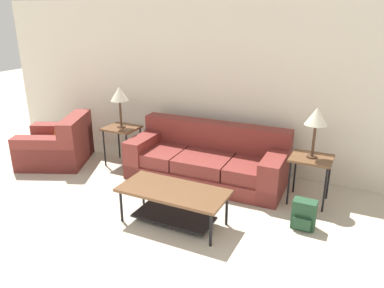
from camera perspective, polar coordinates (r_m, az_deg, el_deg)
name	(u,v)px	position (r m, az deg, el deg)	size (l,w,h in m)	color
wall_back	(231,88)	(5.90, 5.99, 8.56)	(9.08, 0.06, 2.60)	silver
couch	(208,161)	(5.65, 2.38, -2.58)	(2.36, 1.02, 0.82)	maroon
armchair	(58,146)	(6.66, -19.76, -0.29)	(1.33, 1.33, 0.80)	maroon
coffee_table	(173,198)	(4.49, -2.86, -8.26)	(1.30, 0.60, 0.45)	brown
side_table_left	(122,131)	(6.21, -10.65, 1.90)	(0.53, 0.47, 0.64)	brown
side_table_right	(311,162)	(5.11, 17.71, -2.69)	(0.53, 0.47, 0.64)	brown
table_lamp_left	(119,95)	(6.05, -11.01, 7.34)	(0.28, 0.28, 0.66)	#472D1E
table_lamp_right	(316,118)	(4.92, 18.43, 3.81)	(0.28, 0.28, 0.66)	#472D1E
backpack	(304,215)	(4.66, 16.68, -10.29)	(0.27, 0.24, 0.36)	#23472D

